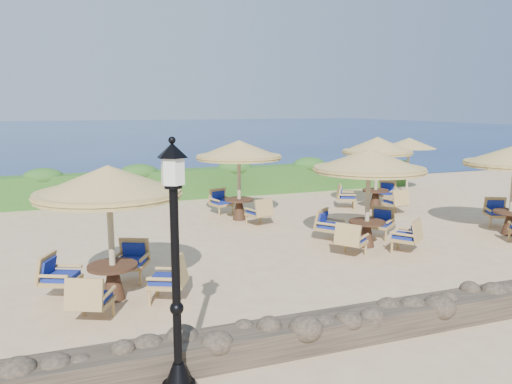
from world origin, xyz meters
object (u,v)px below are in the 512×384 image
object	(u,v)px
lamp_post	(176,282)
cafe_set_4	(377,159)
cafe_set_0	(110,209)
cafe_set_3	(239,160)
extra_parasol	(409,143)
cafe_set_1	(369,178)

from	to	relation	value
lamp_post	cafe_set_4	bearing A→B (deg)	45.56
cafe_set_0	cafe_set_3	xyz separation A→B (m)	(4.52, 5.80, 0.20)
lamp_post	extra_parasol	xyz separation A→B (m)	(12.60, 12.00, 0.62)
cafe_set_3	cafe_set_0	bearing A→B (deg)	-127.95
cafe_set_3	cafe_set_4	size ratio (longest dim) A/B	1.04
lamp_post	cafe_set_4	distance (m)	13.29
lamp_post	cafe_set_0	xyz separation A→B (m)	(-0.53, 3.70, 0.27)
lamp_post	cafe_set_4	size ratio (longest dim) A/B	1.20
cafe_set_3	cafe_set_4	xyz separation A→B (m)	(5.31, -0.01, -0.17)
extra_parasol	cafe_set_1	world-z (taller)	cafe_set_1
cafe_set_3	cafe_set_4	distance (m)	5.31
cafe_set_0	cafe_set_1	world-z (taller)	same
cafe_set_0	cafe_set_1	size ratio (longest dim) A/B	0.95
cafe_set_1	cafe_set_3	distance (m)	4.82
cafe_set_1	cafe_set_3	world-z (taller)	same
extra_parasol	cafe_set_4	size ratio (longest dim) A/B	0.87
extra_parasol	cafe_set_0	xyz separation A→B (m)	(-13.13, -8.30, -0.35)
cafe_set_0	cafe_set_3	distance (m)	7.36
lamp_post	cafe_set_4	xyz separation A→B (m)	(9.31, 9.49, 0.30)
extra_parasol	cafe_set_3	xyz separation A→B (m)	(-8.60, -2.50, -0.15)
lamp_post	cafe_set_3	bearing A→B (deg)	67.18
lamp_post	cafe_set_1	xyz separation A→B (m)	(6.18, 5.21, 0.31)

